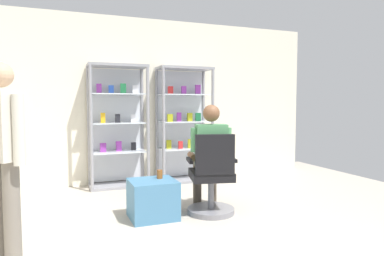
# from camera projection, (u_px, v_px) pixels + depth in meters

# --- Properties ---
(ground_plane) EXTENTS (7.20, 7.20, 0.00)m
(ground_plane) POSITION_uv_depth(u_px,v_px,m) (230.00, 247.00, 3.15)
(ground_plane) COLOR #B2A899
(back_wall) EXTENTS (6.00, 0.10, 2.70)m
(back_wall) POSITION_uv_depth(u_px,v_px,m) (148.00, 101.00, 5.84)
(back_wall) COLOR silver
(back_wall) RESTS_ON ground
(display_cabinet_left) EXTENTS (0.90, 0.45, 1.90)m
(display_cabinet_left) POSITION_uv_depth(u_px,v_px,m) (118.00, 125.00, 5.45)
(display_cabinet_left) COLOR gray
(display_cabinet_left) RESTS_ON ground
(display_cabinet_right) EXTENTS (0.90, 0.45, 1.90)m
(display_cabinet_right) POSITION_uv_depth(u_px,v_px,m) (183.00, 124.00, 5.85)
(display_cabinet_right) COLOR gray
(display_cabinet_right) RESTS_ON ground
(office_chair) EXTENTS (0.61, 0.58, 0.96)m
(office_chair) POSITION_uv_depth(u_px,v_px,m) (212.00, 181.00, 4.05)
(office_chair) COLOR slate
(office_chair) RESTS_ON ground
(seated_shopkeeper) EXTENTS (0.55, 0.61, 1.29)m
(seated_shopkeeper) POSITION_uv_depth(u_px,v_px,m) (209.00, 152.00, 4.19)
(seated_shopkeeper) COLOR #3F382D
(seated_shopkeeper) RESTS_ON ground
(storage_crate) EXTENTS (0.52, 0.48, 0.44)m
(storage_crate) POSITION_uv_depth(u_px,v_px,m) (153.00, 199.00, 3.94)
(storage_crate) COLOR teal
(storage_crate) RESTS_ON ground
(tea_glass) EXTENTS (0.07, 0.07, 0.10)m
(tea_glass) POSITION_uv_depth(u_px,v_px,m) (160.00, 174.00, 4.02)
(tea_glass) COLOR brown
(tea_glass) RESTS_ON storage_crate
(standing_customer) EXTENTS (0.40, 0.43, 1.63)m
(standing_customer) POSITION_uv_depth(u_px,v_px,m) (3.00, 150.00, 2.79)
(standing_customer) COLOR slate
(standing_customer) RESTS_ON ground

